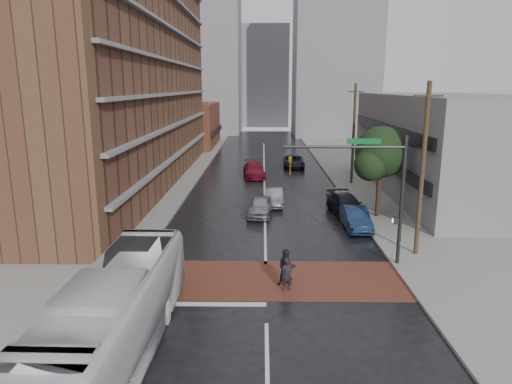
{
  "coord_description": "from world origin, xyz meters",
  "views": [
    {
      "loc": [
        -0.18,
        -21.35,
        9.7
      ],
      "look_at": [
        -0.58,
        5.35,
        3.5
      ],
      "focal_mm": 32.0,
      "sensor_mm": 36.0,
      "label": 1
    }
  ],
  "objects_px": {
    "transit_bus": "(115,314)",
    "pedestrian_a": "(287,274)",
    "car_parked_far": "(339,196)",
    "car_travel_c": "(254,170)",
    "car_parked_near": "(356,218)",
    "pedestrian_b": "(287,268)",
    "car_parked_mid": "(346,205)",
    "car_travel_b": "(274,197)",
    "car_travel_a": "(260,206)",
    "suv_travel": "(294,162)"
  },
  "relations": [
    {
      "from": "transit_bus",
      "to": "pedestrian_a",
      "type": "distance_m",
      "value": 8.62
    },
    {
      "from": "transit_bus",
      "to": "car_parked_far",
      "type": "height_order",
      "value": "transit_bus"
    },
    {
      "from": "transit_bus",
      "to": "car_travel_c",
      "type": "bearing_deg",
      "value": 83.61
    },
    {
      "from": "car_parked_near",
      "to": "car_parked_far",
      "type": "distance_m",
      "value": 6.99
    },
    {
      "from": "transit_bus",
      "to": "car_parked_near",
      "type": "height_order",
      "value": "transit_bus"
    },
    {
      "from": "car_travel_c",
      "to": "car_parked_near",
      "type": "xyz_separation_m",
      "value": [
        7.41,
        -18.52,
        -0.05
      ]
    },
    {
      "from": "pedestrian_b",
      "to": "car_parked_mid",
      "type": "distance_m",
      "value": 14.08
    },
    {
      "from": "pedestrian_b",
      "to": "car_parked_far",
      "type": "xyz_separation_m",
      "value": [
        5.28,
        16.3,
        -0.27
      ]
    },
    {
      "from": "pedestrian_a",
      "to": "car_travel_c",
      "type": "height_order",
      "value": "pedestrian_a"
    },
    {
      "from": "pedestrian_b",
      "to": "car_travel_b",
      "type": "xyz_separation_m",
      "value": [
        -0.27,
        15.71,
        -0.23
      ]
    },
    {
      "from": "pedestrian_a",
      "to": "pedestrian_b",
      "type": "bearing_deg",
      "value": 66.05
    },
    {
      "from": "car_travel_a",
      "to": "car_travel_c",
      "type": "xyz_separation_m",
      "value": [
        -0.76,
        15.23,
        0.05
      ]
    },
    {
      "from": "car_travel_a",
      "to": "car_parked_mid",
      "type": "distance_m",
      "value": 6.67
    },
    {
      "from": "pedestrian_a",
      "to": "car_parked_near",
      "type": "bearing_deg",
      "value": 38.53
    },
    {
      "from": "car_parked_far",
      "to": "car_travel_a",
      "type": "bearing_deg",
      "value": -157.92
    },
    {
      "from": "car_parked_mid",
      "to": "car_parked_far",
      "type": "height_order",
      "value": "car_parked_mid"
    },
    {
      "from": "car_travel_c",
      "to": "suv_travel",
      "type": "distance_m",
      "value": 7.62
    },
    {
      "from": "car_travel_b",
      "to": "transit_bus",
      "type": "bearing_deg",
      "value": -105.51
    },
    {
      "from": "car_parked_near",
      "to": "car_parked_mid",
      "type": "xyz_separation_m",
      "value": [
        0.0,
        3.73,
        0.0
      ]
    },
    {
      "from": "pedestrian_b",
      "to": "car_parked_far",
      "type": "relative_size",
      "value": 0.48
    },
    {
      "from": "pedestrian_b",
      "to": "car_parked_near",
      "type": "relative_size",
      "value": 0.41
    },
    {
      "from": "car_parked_near",
      "to": "car_parked_mid",
      "type": "distance_m",
      "value": 3.73
    },
    {
      "from": "pedestrian_a",
      "to": "car_parked_far",
      "type": "height_order",
      "value": "pedestrian_a"
    },
    {
      "from": "pedestrian_b",
      "to": "car_travel_c",
      "type": "xyz_separation_m",
      "value": [
        -2.14,
        27.83,
        -0.14
      ]
    },
    {
      "from": "pedestrian_b",
      "to": "car_parked_mid",
      "type": "height_order",
      "value": "pedestrian_b"
    },
    {
      "from": "pedestrian_a",
      "to": "suv_travel",
      "type": "relative_size",
      "value": 0.31
    },
    {
      "from": "car_travel_c",
      "to": "car_parked_near",
      "type": "relative_size",
      "value": 1.2
    },
    {
      "from": "suv_travel",
      "to": "car_parked_near",
      "type": "distance_m",
      "value": 24.63
    },
    {
      "from": "car_travel_c",
      "to": "car_travel_b",
      "type": "bearing_deg",
      "value": -86.77
    },
    {
      "from": "car_parked_far",
      "to": "car_parked_near",
      "type": "bearing_deg",
      "value": -96.99
    },
    {
      "from": "car_travel_a",
      "to": "car_travel_c",
      "type": "bearing_deg",
      "value": 99.29
    },
    {
      "from": "pedestrian_a",
      "to": "car_travel_b",
      "type": "relative_size",
      "value": 0.39
    },
    {
      "from": "pedestrian_a",
      "to": "car_travel_b",
      "type": "xyz_separation_m",
      "value": [
        -0.27,
        16.33,
        -0.13
      ]
    },
    {
      "from": "transit_bus",
      "to": "suv_travel",
      "type": "relative_size",
      "value": 2.26
    },
    {
      "from": "suv_travel",
      "to": "car_parked_far",
      "type": "relative_size",
      "value": 1.37
    },
    {
      "from": "car_travel_a",
      "to": "car_travel_b",
      "type": "distance_m",
      "value": 3.29
    },
    {
      "from": "pedestrian_a",
      "to": "suv_travel",
      "type": "distance_m",
      "value": 34.52
    },
    {
      "from": "transit_bus",
      "to": "pedestrian_a",
      "type": "bearing_deg",
      "value": 41.53
    },
    {
      "from": "car_travel_c",
      "to": "car_parked_mid",
      "type": "bearing_deg",
      "value": -68.88
    },
    {
      "from": "car_travel_b",
      "to": "suv_travel",
      "type": "distance_m",
      "value": 18.32
    },
    {
      "from": "car_travel_b",
      "to": "car_parked_mid",
      "type": "height_order",
      "value": "car_parked_mid"
    },
    {
      "from": "pedestrian_b",
      "to": "suv_travel",
      "type": "bearing_deg",
      "value": 88.31
    },
    {
      "from": "pedestrian_b",
      "to": "pedestrian_a",
      "type": "bearing_deg",
      "value": -87.76
    },
    {
      "from": "car_travel_b",
      "to": "pedestrian_b",
      "type": "bearing_deg",
      "value": -88.6
    },
    {
      "from": "pedestrian_a",
      "to": "suv_travel",
      "type": "height_order",
      "value": "pedestrian_a"
    },
    {
      "from": "pedestrian_a",
      "to": "car_travel_a",
      "type": "distance_m",
      "value": 13.3
    },
    {
      "from": "car_travel_b",
      "to": "car_parked_near",
      "type": "height_order",
      "value": "car_parked_near"
    },
    {
      "from": "car_parked_near",
      "to": "car_parked_mid",
      "type": "relative_size",
      "value": 0.88
    },
    {
      "from": "pedestrian_b",
      "to": "car_travel_a",
      "type": "bearing_deg",
      "value": 98.94
    },
    {
      "from": "pedestrian_a",
      "to": "car_parked_near",
      "type": "relative_size",
      "value": 0.37
    }
  ]
}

